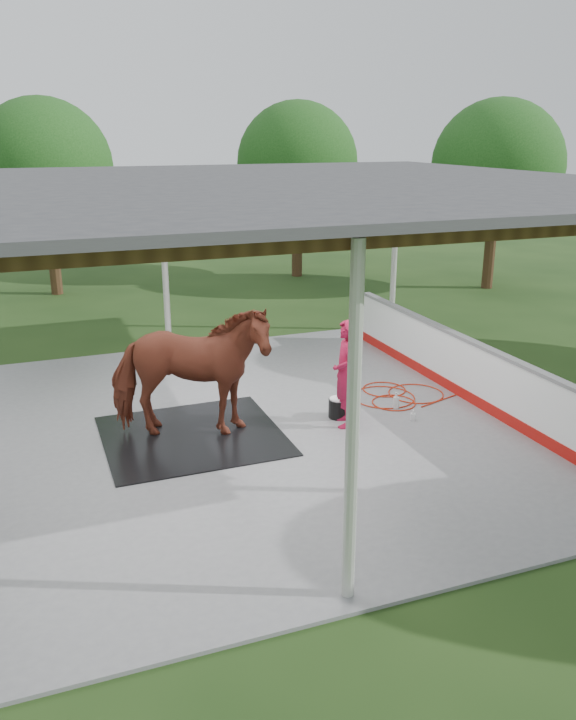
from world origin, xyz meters
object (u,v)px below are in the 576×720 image
object	(u,v)px
handler	(346,373)
wash_bucket	(339,407)
dasher_board	(462,368)
horse	(190,372)

from	to	relation	value
handler	wash_bucket	bearing A→B (deg)	-173.21
dasher_board	wash_bucket	world-z (taller)	dasher_board
horse	handler	bearing A→B (deg)	-82.65
dasher_board	horse	bearing A→B (deg)	-179.36
handler	horse	bearing A→B (deg)	-84.25
dasher_board	handler	xyz separation A→B (m)	(-2.66, -0.51, 0.38)
dasher_board	horse	xyz separation A→B (m)	(-5.20, -0.06, 0.57)
dasher_board	handler	size ratio (longest dim) A/B	4.33
dasher_board	wash_bucket	bearing A→B (deg)	-176.25
horse	dasher_board	bearing A→B (deg)	-71.98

